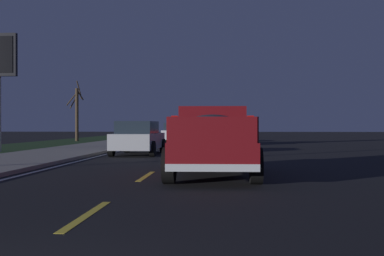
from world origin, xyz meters
TOP-DOWN VIEW (x-y plane):
  - ground at (27.00, 0.00)m, footprint 144.00×144.00m
  - sidewalk_shoulder at (27.00, 5.70)m, footprint 108.00×4.00m
  - grass_verge at (27.00, 10.70)m, footprint 108.00×6.00m
  - lane_markings at (28.71, 2.55)m, footprint 108.00×3.54m
  - pickup_truck at (10.09, -1.75)m, footprint 5.46×2.36m
  - sedan_silver at (18.86, 1.87)m, footprint 4.43×2.07m
  - sedan_red at (30.62, -1.94)m, footprint 4.45×2.10m
  - sedan_white at (34.06, 1.65)m, footprint 4.41×2.04m
  - bare_tree_far at (37.07, 10.55)m, footprint 1.31×1.31m

SIDE VIEW (x-z plane):
  - ground at x=27.00m, z-range 0.00..0.00m
  - grass_verge at x=27.00m, z-range 0.00..0.01m
  - lane_markings at x=28.71m, z-range 0.00..0.01m
  - sidewalk_shoulder at x=27.00m, z-range 0.00..0.12m
  - sedan_silver at x=18.86m, z-range 0.01..1.55m
  - sedan_red at x=30.62m, z-range 0.01..1.55m
  - sedan_white at x=34.06m, z-range 0.01..1.55m
  - pickup_truck at x=10.09m, z-range 0.05..1.92m
  - bare_tree_far at x=37.07m, z-range -0.12..5.11m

